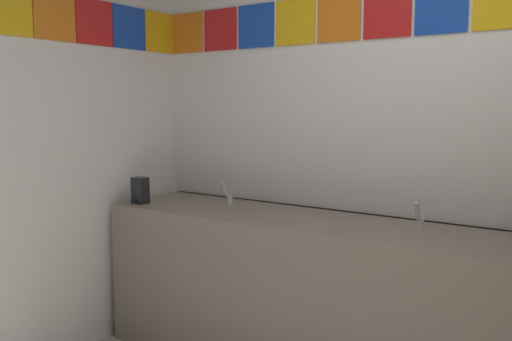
{
  "coord_description": "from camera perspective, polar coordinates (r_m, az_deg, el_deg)",
  "views": [
    {
      "loc": [
        0.52,
        -1.16,
        1.43
      ],
      "look_at": [
        -0.96,
        0.98,
        1.12
      ],
      "focal_mm": 37.82,
      "sensor_mm": 36.0,
      "label": 1
    }
  ],
  "objects": [
    {
      "name": "vanity_counter",
      "position": [
        2.97,
        5.04,
        -12.86
      ],
      "size": [
        2.32,
        0.62,
        0.84
      ],
      "color": "gray",
      "rests_on": "ground_plane"
    },
    {
      "name": "faucet_right",
      "position": [
        2.7,
        16.88,
        -4.85
      ],
      "size": [
        0.04,
        0.1,
        0.14
      ],
      "color": "silver",
      "rests_on": "vanity_counter"
    },
    {
      "name": "soap_dispenser",
      "position": [
        3.33,
        -12.15,
        -2.08
      ],
      "size": [
        0.09,
        0.09,
        0.16
      ],
      "color": "black",
      "rests_on": "vanity_counter"
    },
    {
      "name": "wall_back",
      "position": [
        2.83,
        24.16,
        3.97
      ],
      "size": [
        4.13,
        0.09,
        2.62
      ],
      "color": "white",
      "rests_on": "ground_plane"
    },
    {
      "name": "faucet_left",
      "position": [
        3.24,
        -3.03,
        -2.66
      ],
      "size": [
        0.04,
        0.1,
        0.14
      ],
      "color": "silver",
      "rests_on": "vanity_counter"
    }
  ]
}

